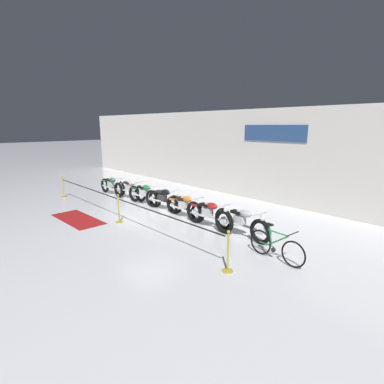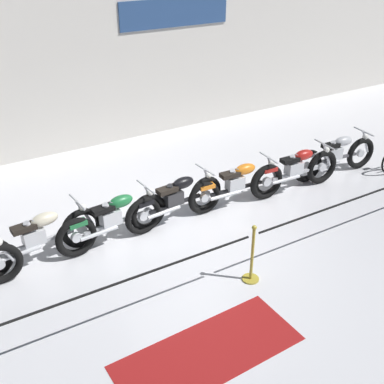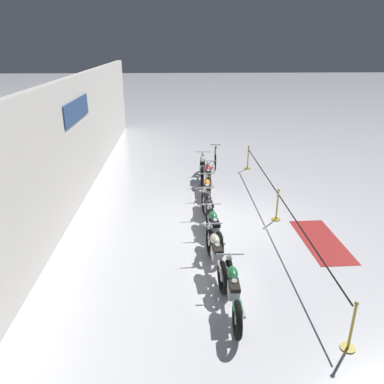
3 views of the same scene
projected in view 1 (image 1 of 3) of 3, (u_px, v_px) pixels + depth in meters
ground_plane at (150, 214)px, 12.03m from camera, size 120.00×120.00×0.00m
back_wall at (233, 153)px, 14.98m from camera, size 28.00×0.29×4.20m
motorcycle_green_0 at (111, 186)px, 15.19m from camera, size 2.23×0.62×0.95m
motorcycle_cream_1 at (130, 189)px, 14.32m from camera, size 2.37×0.62×0.97m
motorcycle_green_2 at (144, 194)px, 13.32m from camera, size 2.20×0.62×0.96m
motorcycle_black_3 at (163, 199)px, 12.43m from camera, size 2.20×0.62×0.95m
motorcycle_orange_4 at (184, 206)px, 11.39m from camera, size 2.23×0.62×0.93m
motorcycle_red_5 at (209, 214)px, 10.28m from camera, size 2.28×0.62×0.97m
motorcycle_silver_6 at (241, 222)px, 9.44m from camera, size 2.33×0.62×0.96m
bicycle at (276, 247)px, 7.80m from camera, size 1.71×0.48×0.95m
stanchion_far_left at (99, 196)px, 11.88m from camera, size 10.57×0.28×1.05m
stanchion_mid_left at (119, 213)px, 10.86m from camera, size 0.28×0.28×1.05m
stanchion_mid_right at (228, 258)px, 7.19m from camera, size 0.28×0.28×1.05m
floor_banner at (78, 219)px, 11.31m from camera, size 2.63×1.14×0.01m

